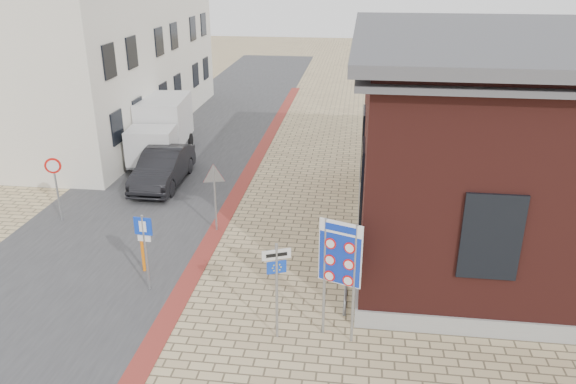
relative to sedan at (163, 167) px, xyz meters
The scene contains 16 objects.
ground 11.36m from the sedan, 62.14° to the right, with size 120.00×120.00×0.00m, color tan.
road_strip 5.04m from the sedan, 92.35° to the left, with size 7.00×60.00×0.02m, color #38383A.
curb_strip 3.38m from the sedan, ahead, with size 0.60×40.00×0.02m, color maroon.
brick_building 14.86m from the sedan, 11.94° to the right, with size 13.00×13.00×6.80m.
townhouse_near 6.93m from the sedan, 160.83° to the left, with size 7.40×6.40×8.30m.
townhouse_mid 10.52m from the sedan, 125.53° to the left, with size 7.40×6.40×9.10m.
townhouse_far 15.48m from the sedan, 112.17° to the left, with size 7.40×6.40×8.30m.
bike_rack 11.16m from the sedan, 44.54° to the right, with size 0.08×1.80×0.60m.
sedan is the anchor object (origin of this frame).
box_truck 3.77m from the sedan, 109.18° to the left, with size 2.62×5.39×2.72m.
border_sign 12.40m from the sedan, 50.68° to the right, with size 1.04×0.42×3.21m.
essen_sign 11.62m from the sedan, 57.07° to the right, with size 0.67×0.31×2.64m.
parking_sign 8.39m from the sedan, 73.89° to the right, with size 0.52×0.09×2.36m.
yield_sign 5.31m from the sedan, 50.65° to the right, with size 0.84×0.30×2.43m.
speed_sign 4.78m from the sedan, 122.28° to the right, with size 0.55×0.22×2.43m.
bollard 7.27m from the sedan, 75.70° to the right, with size 0.10×0.10×1.06m, color orange.
Camera 1 is at (2.79, -11.29, 8.80)m, focal length 35.00 mm.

